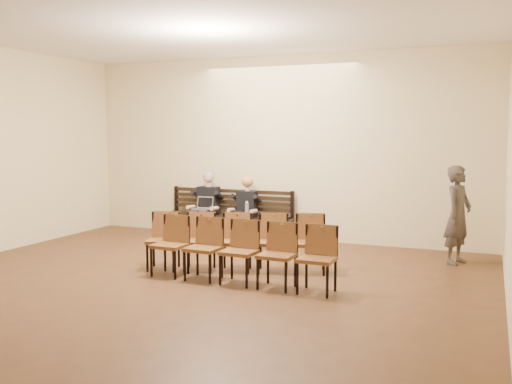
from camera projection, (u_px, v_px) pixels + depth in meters
ground at (128, 313)px, 6.50m from camera, size 10.00×10.00×0.00m
room_walls at (161, 93)px, 6.96m from camera, size 8.02×10.01×3.51m
bench at (228, 226)px, 11.11m from camera, size 2.60×0.90×0.45m
seated_man at (206, 206)px, 11.11m from camera, size 0.51×0.71×1.23m
seated_woman at (245, 212)px, 10.80m from camera, size 0.46×0.64×1.08m
laptop at (202, 210)px, 10.91m from camera, size 0.36×0.29×0.25m
water_bottle at (247, 213)px, 10.54m from camera, size 0.08×0.08×0.22m
bag at (311, 235)px, 10.55m from camera, size 0.47×0.38×0.30m
passerby at (458, 208)px, 8.87m from camera, size 0.63×0.76×1.77m
chair_row_front at (236, 242)px, 8.43m from camera, size 2.67×1.24×0.86m
chair_row_back at (239, 252)px, 7.73m from camera, size 2.68×0.55×0.87m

